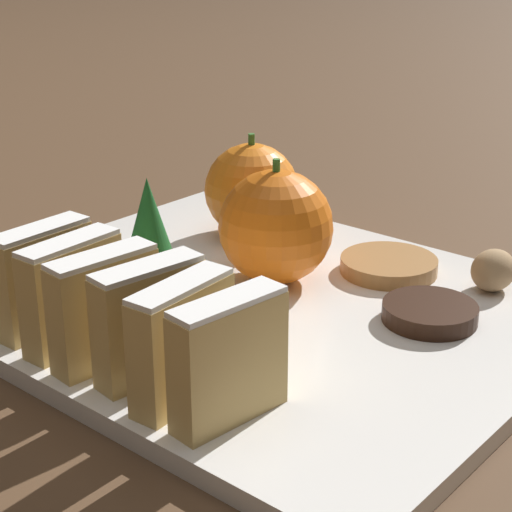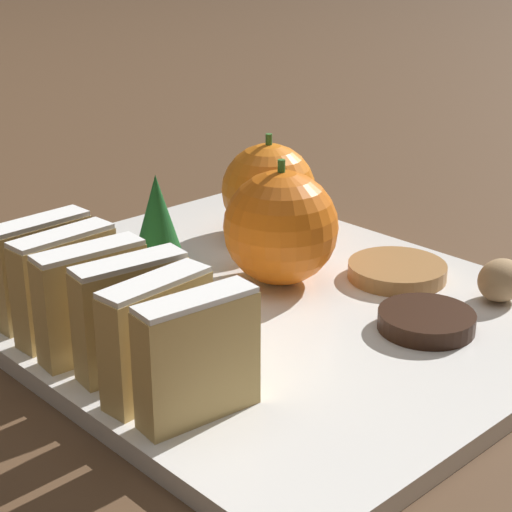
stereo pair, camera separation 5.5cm
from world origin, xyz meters
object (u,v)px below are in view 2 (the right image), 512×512
orange_near (269,190)px  walnut (501,280)px  chocolate_cookie (426,321)px  orange_far (281,228)px

orange_near → walnut: size_ratio=2.36×
walnut → chocolate_cookie: size_ratio=0.58×
walnut → orange_near: bearing=96.8°
orange_near → orange_far: (-0.06, -0.07, 0.00)m
orange_far → walnut: orange_far is taller
orange_far → walnut: 0.15m
orange_near → walnut: (0.02, -0.19, -0.02)m
orange_near → walnut: 0.19m
orange_near → chocolate_cookie: orange_near is taller
orange_far → chocolate_cookie: size_ratio=1.46×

